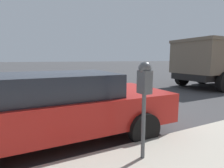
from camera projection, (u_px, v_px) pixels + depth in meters
name	position (u px, v px, depth m)	size (l,w,h in m)	color
ground_plane	(81.00, 117.00, 5.02)	(220.00, 220.00, 0.00)	#424244
parking_meter	(144.00, 86.00, 2.55)	(0.21, 0.19, 1.48)	#4C5156
car_red	(55.00, 104.00, 3.54)	(2.18, 4.70, 1.38)	#B21E19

